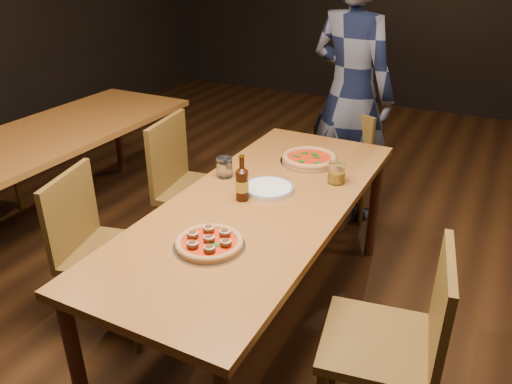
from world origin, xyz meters
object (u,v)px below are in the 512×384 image
at_px(chair_end, 330,171).
at_px(pizza_meatball, 209,242).
at_px(chair_main_sw, 201,191).
at_px(chair_main_e, 378,341).
at_px(diner, 351,94).
at_px(chair_main_nw, 112,253).
at_px(water_glass, 225,167).
at_px(beer_bottle, 242,185).
at_px(pizza_margherita, 309,159).
at_px(table_left, 57,140).
at_px(amber_glass, 337,173).
at_px(table_main, 261,214).
at_px(plate_stack, 268,189).

xyz_separation_m(chair_end, pizza_meatball, (0.05, -1.65, 0.34)).
xyz_separation_m(chair_main_sw, pizza_meatball, (0.62, -0.87, 0.29)).
distance_m(chair_main_e, diner, 2.02).
distance_m(chair_main_nw, water_glass, 0.73).
bearing_deg(beer_bottle, water_glass, 137.52).
distance_m(pizza_margherita, beer_bottle, 0.60).
distance_m(table_left, amber_glass, 1.96).
bearing_deg(chair_end, table_main, -65.42).
height_order(water_glass, diner, diner).
bearing_deg(chair_main_e, pizza_margherita, -153.70).
relative_size(pizza_meatball, pizza_margherita, 0.90).
distance_m(chair_main_sw, water_glass, 0.52).
bearing_deg(chair_main_e, chair_main_nw, -100.46).
bearing_deg(plate_stack, pizza_margherita, 84.18).
relative_size(beer_bottle, water_glass, 2.11).
xyz_separation_m(table_main, chair_main_e, (0.70, -0.37, -0.21)).
xyz_separation_m(chair_end, beer_bottle, (-0.03, -1.22, 0.40)).
height_order(chair_main_nw, plate_stack, chair_main_nw).
relative_size(chair_main_nw, beer_bottle, 4.05).
bearing_deg(chair_main_sw, beer_bottle, -137.06).
height_order(table_main, diner, diner).
height_order(pizza_margherita, beer_bottle, beer_bottle).
xyz_separation_m(chair_main_nw, amber_glass, (0.92, 0.72, 0.35)).
distance_m(chair_main_nw, pizza_margherita, 1.19).
xyz_separation_m(pizza_meatball, plate_stack, (-0.01, 0.58, -0.01)).
bearing_deg(pizza_margherita, pizza_meatball, -91.75).
bearing_deg(water_glass, chair_main_nw, -125.44).
xyz_separation_m(chair_main_nw, beer_bottle, (0.58, 0.32, 0.37)).
bearing_deg(plate_stack, amber_glass, 42.69).
distance_m(water_glass, diner, 1.32).
relative_size(pizza_meatball, plate_stack, 1.17).
distance_m(pizza_meatball, pizza_margherita, 1.02).
bearing_deg(diner, chair_main_sw, 79.68).
xyz_separation_m(table_main, chair_main_nw, (-0.67, -0.35, -0.22)).
xyz_separation_m(pizza_meatball, beer_bottle, (-0.08, 0.43, 0.06)).
bearing_deg(amber_glass, chair_end, 110.44).
height_order(table_left, chair_main_e, chair_main_e).
bearing_deg(pizza_margherita, water_glass, -130.02).
height_order(beer_bottle, diner, diner).
bearing_deg(table_left, pizza_meatball, -24.15).
relative_size(chair_main_sw, diner, 0.52).
bearing_deg(chair_end, diner, 106.77).
relative_size(table_left, pizza_margherita, 6.01).
xyz_separation_m(table_main, chair_main_sw, (-0.63, 0.41, -0.19)).
height_order(pizza_meatball, beer_bottle, beer_bottle).
height_order(chair_main_sw, chair_end, chair_main_sw).
relative_size(water_glass, amber_glass, 0.97).
bearing_deg(chair_main_e, chair_end, -163.91).
height_order(amber_glass, diner, diner).
bearing_deg(table_main, chair_main_e, -27.53).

